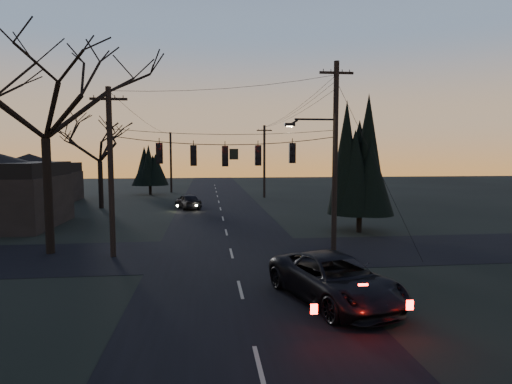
{
  "coord_description": "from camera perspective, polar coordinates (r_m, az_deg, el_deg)",
  "views": [
    {
      "loc": [
        -1.23,
        -11.99,
        5.25
      ],
      "look_at": [
        1.06,
        7.92,
        3.42
      ],
      "focal_mm": 30.0,
      "sensor_mm": 36.0,
      "label": 1
    }
  ],
  "objects": [
    {
      "name": "main_road",
      "position": [
        32.44,
        -4.31,
        -4.1
      ],
      "size": [
        8.0,
        120.0,
        0.02
      ],
      "primitive_type": "cube",
      "color": "black",
      "rests_on": "ground"
    },
    {
      "name": "utility_pole_left",
      "position": [
        23.1,
        -18.48,
        -8.2
      ],
      "size": [
        1.8,
        0.3,
        8.5
      ],
      "primitive_type": null,
      "color": "black",
      "rests_on": "ground"
    },
    {
      "name": "cross_road",
      "position": [
        22.64,
        -3.3,
        -8.19
      ],
      "size": [
        60.0,
        7.0,
        0.02
      ],
      "primitive_type": "cube",
      "color": "black",
      "rests_on": "ground"
    },
    {
      "name": "utility_pole_right",
      "position": [
        23.58,
        10.29,
        -7.74
      ],
      "size": [
        5.0,
        0.3,
        10.0
      ],
      "primitive_type": null,
      "color": "black",
      "rests_on": "ground"
    },
    {
      "name": "utility_pole_far_l",
      "position": [
        58.42,
        -11.21,
        -0.05
      ],
      "size": [
        0.3,
        0.3,
        8.0
      ],
      "primitive_type": null,
      "color": "black",
      "rests_on": "ground"
    },
    {
      "name": "evergreen_right",
      "position": [
        28.95,
        13.74,
        3.78
      ],
      "size": [
        3.9,
        3.9,
        8.02
      ],
      "color": "black",
      "rests_on": "ground"
    },
    {
      "name": "house_left_far",
      "position": [
        51.6,
        -27.89,
        1.66
      ],
      "size": [
        9.0,
        7.0,
        5.2
      ],
      "color": "black",
      "rests_on": "ground"
    },
    {
      "name": "evergreen_dist",
      "position": [
        55.6,
        -13.98,
        3.58
      ],
      "size": [
        3.31,
        3.31,
        6.47
      ],
      "color": "black",
      "rests_on": "ground"
    },
    {
      "name": "span_signal_assembly",
      "position": [
        22.01,
        -3.99,
        5.01
      ],
      "size": [
        11.5,
        0.44,
        1.67
      ],
      "color": "black",
      "rests_on": "ground"
    },
    {
      "name": "bare_tree_dist",
      "position": [
        43.19,
        -20.16,
        6.2
      ],
      "size": [
        7.05,
        7.05,
        8.93
      ],
      "color": "black",
      "rests_on": "ground"
    },
    {
      "name": "sedan_oncoming_a",
      "position": [
        40.9,
        -9.08,
        -1.24
      ],
      "size": [
        2.96,
        4.46,
        1.41
      ],
      "primitive_type": "imported",
      "rotation": [
        0.0,
        0.0,
        3.48
      ],
      "color": "black",
      "rests_on": "ground"
    },
    {
      "name": "ground_plane",
      "position": [
        13.14,
        -0.67,
        -18.33
      ],
      "size": [
        160.0,
        160.0,
        0.0
      ],
      "primitive_type": "plane",
      "color": "black"
    },
    {
      "name": "bare_tree_left",
      "position": [
        24.72,
        -26.48,
        11.97
      ],
      "size": [
        9.4,
        9.4,
        12.0
      ],
      "color": "black",
      "rests_on": "ground"
    },
    {
      "name": "utility_pole_far_r",
      "position": [
        50.71,
        1.11,
        -0.74
      ],
      "size": [
        1.8,
        0.3,
        8.5
      ],
      "primitive_type": null,
      "color": "black",
      "rests_on": "ground"
    },
    {
      "name": "suv_near",
      "position": [
        15.59,
        10.44,
        -11.39
      ],
      "size": [
        4.3,
        6.41,
        1.63
      ],
      "primitive_type": "imported",
      "rotation": [
        0.0,
        0.0,
        0.3
      ],
      "color": "black",
      "rests_on": "ground"
    }
  ]
}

